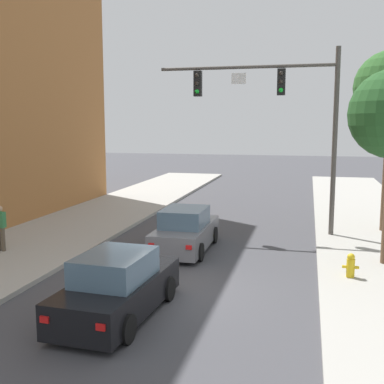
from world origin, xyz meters
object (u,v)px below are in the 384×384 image
fire_hydrant (351,265)px  pedestrian_sidewalk_left_walker (0,226)px  traffic_signal_mast (282,106)px  car_lead_grey (185,231)px  car_following_black (118,288)px

fire_hydrant → pedestrian_sidewalk_left_walker: bearing=179.5°
traffic_signal_mast → car_lead_grey: (-3.22, -3.31, -4.65)m
traffic_signal_mast → fire_hydrant: bearing=-66.6°
car_lead_grey → car_following_black: (-0.06, -6.29, 0.00)m
traffic_signal_mast → pedestrian_sidewalk_left_walker: 11.75m
car_lead_grey → traffic_signal_mast: bearing=45.8°
car_lead_grey → pedestrian_sidewalk_left_walker: size_ratio=2.59×
pedestrian_sidewalk_left_walker → fire_hydrant: 11.88m
car_lead_grey → fire_hydrant: bearing=-22.1°
car_lead_grey → fire_hydrant: size_ratio=5.90×
car_lead_grey → pedestrian_sidewalk_left_walker: 6.61m
traffic_signal_mast → fire_hydrant: (2.42, -5.60, -4.87)m
car_following_black → fire_hydrant: car_following_black is taller
car_lead_grey → car_following_black: bearing=-90.5°
car_lead_grey → pedestrian_sidewalk_left_walker: pedestrian_sidewalk_left_walker is taller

